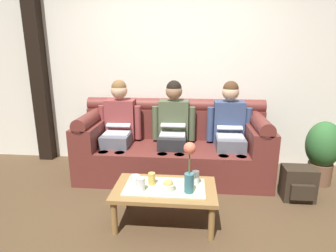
# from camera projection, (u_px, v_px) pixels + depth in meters

# --- Properties ---
(ground_plane) EXTENTS (14.00, 14.00, 0.00)m
(ground_plane) POSITION_uv_depth(u_px,v_px,m) (164.00, 226.00, 2.61)
(ground_plane) COLOR #4C3823
(back_wall_patterned) EXTENTS (6.00, 0.12, 2.90)m
(back_wall_patterned) POSITION_uv_depth(u_px,v_px,m) (176.00, 60.00, 3.86)
(back_wall_patterned) COLOR silver
(back_wall_patterned) RESTS_ON ground_plane
(timber_pillar) EXTENTS (0.20, 0.20, 2.90)m
(timber_pillar) POSITION_uv_depth(u_px,v_px,m) (38.00, 60.00, 3.91)
(timber_pillar) COLOR black
(timber_pillar) RESTS_ON ground_plane
(couch) EXTENTS (2.36, 0.88, 0.96)m
(couch) POSITION_uv_depth(u_px,v_px,m) (173.00, 147.00, 3.63)
(couch) COLOR maroon
(couch) RESTS_ON ground_plane
(person_left) EXTENTS (0.56, 0.67, 1.22)m
(person_left) POSITION_uv_depth(u_px,v_px,m) (119.00, 124.00, 3.62)
(person_left) COLOR #595B66
(person_left) RESTS_ON ground_plane
(person_middle) EXTENTS (0.56, 0.67, 1.22)m
(person_middle) POSITION_uv_depth(u_px,v_px,m) (173.00, 126.00, 3.55)
(person_middle) COLOR #232326
(person_middle) RESTS_ON ground_plane
(person_right) EXTENTS (0.56, 0.67, 1.22)m
(person_right) POSITION_uv_depth(u_px,v_px,m) (230.00, 127.00, 3.49)
(person_right) COLOR #595B66
(person_right) RESTS_ON ground_plane
(coffee_table) EXTENTS (0.95, 0.56, 0.37)m
(coffee_table) POSITION_uv_depth(u_px,v_px,m) (165.00, 192.00, 2.61)
(coffee_table) COLOR olive
(coffee_table) RESTS_ON ground_plane
(flower_vase) EXTENTS (0.10, 0.10, 0.47)m
(flower_vase) POSITION_uv_depth(u_px,v_px,m) (189.00, 166.00, 2.43)
(flower_vase) COLOR #336672
(flower_vase) RESTS_ON coffee_table
(snack_bowl) EXTENTS (0.12, 0.12, 0.10)m
(snack_bowl) POSITION_uv_depth(u_px,v_px,m) (168.00, 186.00, 2.52)
(snack_bowl) COLOR silver
(snack_bowl) RESTS_ON coffee_table
(cup_near_left) EXTENTS (0.07, 0.07, 0.12)m
(cup_near_left) POSITION_uv_depth(u_px,v_px,m) (141.00, 184.00, 2.51)
(cup_near_left) COLOR silver
(cup_near_left) RESTS_ON coffee_table
(cup_near_right) EXTENTS (0.07, 0.07, 0.11)m
(cup_near_right) POSITION_uv_depth(u_px,v_px,m) (152.00, 179.00, 2.63)
(cup_near_right) COLOR gold
(cup_near_right) RESTS_ON coffee_table
(cup_far_center) EXTENTS (0.08, 0.08, 0.10)m
(cup_far_center) POSITION_uv_depth(u_px,v_px,m) (135.00, 180.00, 2.61)
(cup_far_center) COLOR silver
(cup_far_center) RESTS_ON coffee_table
(cup_far_left) EXTENTS (0.07, 0.07, 0.12)m
(cup_far_left) POSITION_uv_depth(u_px,v_px,m) (196.00, 177.00, 2.64)
(cup_far_left) COLOR silver
(cup_far_left) RESTS_ON coffee_table
(backpack_right) EXTENTS (0.34, 0.28, 0.37)m
(backpack_right) POSITION_uv_depth(u_px,v_px,m) (298.00, 184.00, 3.05)
(backpack_right) COLOR #2D2319
(backpack_right) RESTS_ON ground_plane
(potted_plant) EXTENTS (0.40, 0.40, 0.78)m
(potted_plant) POSITION_uv_depth(u_px,v_px,m) (323.00, 150.00, 3.36)
(potted_plant) COLOR brown
(potted_plant) RESTS_ON ground_plane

